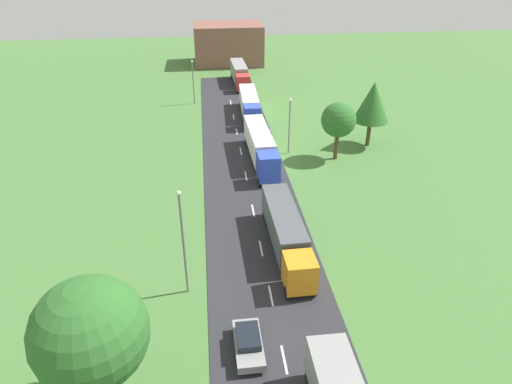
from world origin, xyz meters
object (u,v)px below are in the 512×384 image
lamppost_third (289,123)px  distant_building (228,44)px  truck_second (286,232)px  tree_birch (339,120)px  car_third (248,343)px  tree_maple (373,102)px  lamppost_fourth (193,80)px  tree_oak (90,333)px  truck_fourth (249,104)px  truck_third (261,145)px  truck_fifth (240,73)px

lamppost_third → distant_building: size_ratio=0.50×
truck_second → tree_birch: 21.43m
car_third → tree_maple: 39.38m
truck_second → lamppost_third: lamppost_third is taller
truck_second → lamppost_fourth: bearing=100.9°
car_third → tree_oak: bearing=-158.8°
truck_fourth → distant_building: distant_building is taller
lamppost_fourth → truck_third: bearing=-70.9°
car_third → tree_maple: size_ratio=0.49×
tree_birch → distant_building: distant_building is taller
lamppost_fourth → truck_second: bearing=-79.1°
tree_oak → tree_birch: tree_oak is taller
truck_second → distant_building: (-0.71, 72.02, 2.20)m
car_third → distant_building: bearing=87.4°
truck_third → truck_fourth: bearing=89.0°
truck_third → truck_fourth: (0.30, 16.75, -0.14)m
truck_second → tree_birch: size_ratio=1.77×
truck_fifth → distant_building: size_ratio=0.85×
truck_fourth → truck_fifth: bearing=90.1°
car_third → lamppost_fourth: lamppost_fourth is taller
tree_birch → distant_building: (-10.44, 53.20, -0.97)m
truck_second → tree_oak: 20.17m
truck_third → truck_fourth: 16.76m
lamppost_third → tree_maple: 11.46m
truck_second → distant_building: bearing=90.6°
truck_fourth → truck_third: bearing=-91.0°
truck_second → tree_maple: bearing=55.9°
car_third → lamppost_fourth: (-3.87, 54.53, 3.32)m
truck_fourth → truck_fifth: (-0.02, 18.53, 0.06)m
truck_second → car_third: size_ratio=3.09×
truck_fourth → lamppost_third: (3.68, -14.57, 2.10)m
truck_fifth → distant_building: bearing=93.4°
lamppost_fourth → distant_building: (7.66, 28.59, 0.11)m
tree_birch → truck_fifth: bearing=104.8°
tree_birch → tree_maple: (5.53, 3.72, 0.90)m
tree_maple → tree_birch: bearing=-146.1°
truck_second → truck_fourth: 35.82m
truck_third → lamppost_fourth: bearing=109.1°
truck_second → tree_oak: bearing=-132.5°
truck_fifth → car_third: bearing=-94.2°
truck_third → distant_building: size_ratio=0.95×
tree_maple → car_third: bearing=-120.4°
lamppost_fourth → tree_maple: 31.60m
lamppost_fourth → tree_oak: tree_oak is taller
truck_third → tree_maple: tree_maple is taller
lamppost_fourth → tree_birch: (18.10, -24.60, 1.09)m
lamppost_third → tree_oak: tree_oak is taller
truck_fifth → distant_building: 17.83m
truck_fifth → lamppost_third: lamppost_third is taller
distant_building → tree_maple: bearing=-72.1°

